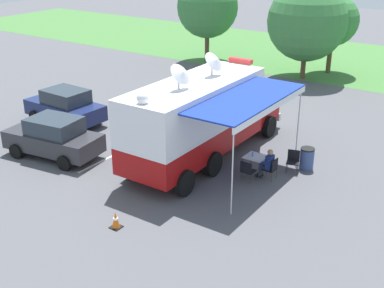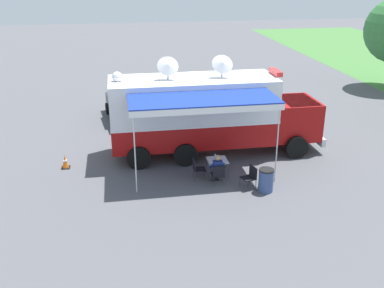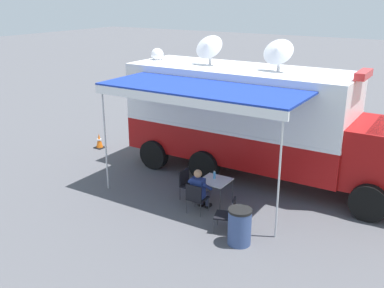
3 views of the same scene
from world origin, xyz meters
name	(u,v)px [view 1 (image 1 of 3)]	position (x,y,z in m)	size (l,w,h in m)	color
ground_plane	(194,163)	(0.00, 0.00, 0.00)	(100.00, 100.00, 0.00)	#515156
grass_verge	(356,62)	(0.00, 21.48, 0.00)	(80.00, 14.00, 0.01)	#427538
lot_stripe	(118,153)	(-3.34, -1.04, 0.00)	(0.12, 4.80, 0.01)	silver
command_truck	(205,114)	(0.03, 0.75, 1.95)	(4.89, 9.50, 4.53)	#9E0F0F
folding_table	(255,158)	(2.53, 0.58, 0.67)	(0.80, 0.80, 0.73)	silver
water_bottle	(253,154)	(2.44, 0.51, 0.83)	(0.07, 0.07, 0.22)	#4C99D8
folding_chair_at_table	(272,168)	(3.33, 0.44, 0.51)	(0.48, 0.48, 0.87)	black
folding_chair_beside_table	(247,170)	(2.64, -0.27, 0.51)	(0.48, 0.48, 0.87)	black
folding_chair_spare_by_truck	(293,159)	(3.70, 1.62, 0.51)	(0.60, 0.60, 0.87)	black
seated_responder	(268,163)	(3.14, 0.44, 0.65)	(0.66, 0.55, 1.25)	navy
trash_bin	(307,159)	(4.08, 2.12, 0.46)	(0.57, 0.57, 0.91)	#384C7F
traffic_cone	(116,220)	(0.69, -5.59, 0.28)	(0.36, 0.36, 0.58)	black
car_behind_truck	(54,137)	(-5.34, -2.81, 0.88)	(4.40, 2.43, 1.76)	#2D2D33
car_far_corner	(65,106)	(-8.03, 0.30, 0.88)	(4.25, 2.11, 1.76)	navy
tree_far_left	(207,7)	(-9.41, 15.51, 3.93)	(4.42, 4.42, 6.15)	brown
tree_left_of_centre	(307,21)	(-1.56, 15.01, 3.71)	(5.06, 5.06, 6.24)	brown
tree_right_of_centre	(333,21)	(-0.68, 17.34, 3.52)	(3.38, 3.38, 5.23)	brown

